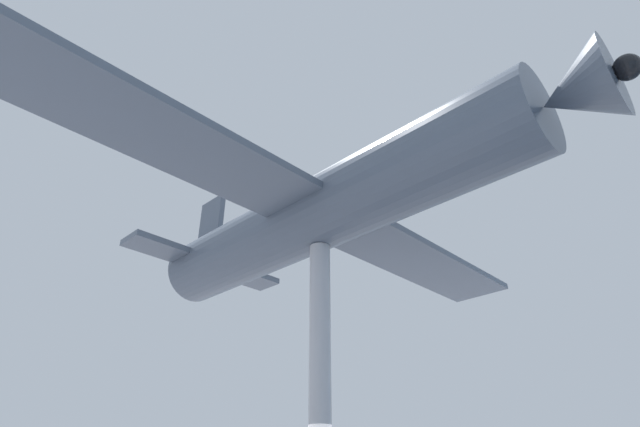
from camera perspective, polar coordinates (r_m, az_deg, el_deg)
support_pylon_central at (r=11.01m, az=0.00°, el=-19.21°), size 0.48×0.48×6.46m
suspended_airplane at (r=12.26m, az=0.83°, el=0.46°), size 16.14×12.93×3.32m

